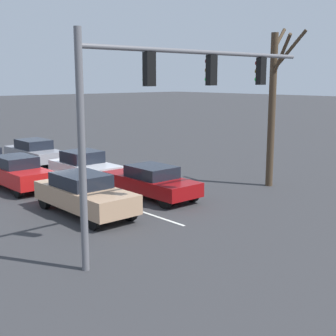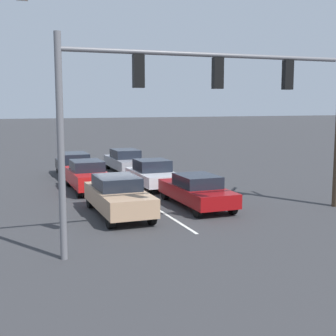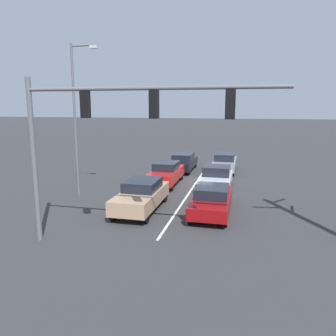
# 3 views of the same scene
# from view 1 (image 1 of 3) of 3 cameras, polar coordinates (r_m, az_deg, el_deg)

# --- Properties ---
(ground_plane) EXTENTS (240.00, 240.00, 0.00)m
(ground_plane) POSITION_cam_1_polar(r_m,az_deg,el_deg) (24.83, -14.66, -1.38)
(ground_plane) COLOR #333335
(lane_stripe_left_divider) EXTENTS (0.12, 16.31, 0.01)m
(lane_stripe_left_divider) POSITION_cam_1_polar(r_m,az_deg,el_deg) (22.97, -12.20, -2.24)
(lane_stripe_left_divider) COLOR silver
(lane_stripe_left_divider) RESTS_ON ground_plane
(car_maroon_leftlane_front) EXTENTS (1.79, 4.79, 1.40)m
(car_maroon_leftlane_front) POSITION_cam_1_polar(r_m,az_deg,el_deg) (20.41, -2.12, -1.60)
(car_maroon_leftlane_front) COLOR maroon
(car_maroon_leftlane_front) RESTS_ON ground_plane
(car_tan_midlane_front) EXTENTS (1.83, 4.74, 1.56)m
(car_tan_midlane_front) POSITION_cam_1_polar(r_m,az_deg,el_deg) (18.07, -10.19, -3.09)
(car_tan_midlane_front) COLOR tan
(car_tan_midlane_front) RESTS_ON ground_plane
(car_red_midlane_second) EXTENTS (1.72, 4.45, 1.55)m
(car_red_midlane_second) POSITION_cam_1_polar(r_m,az_deg,el_deg) (23.03, -17.94, -0.49)
(car_red_midlane_second) COLOR red
(car_red_midlane_second) RESTS_ON ground_plane
(car_silver_leftlane_second) EXTENTS (1.92, 4.23, 1.47)m
(car_silver_leftlane_second) POSITION_cam_1_polar(r_m,az_deg,el_deg) (24.31, -10.17, 0.29)
(car_silver_leftlane_second) COLOR silver
(car_silver_leftlane_second) RESTS_ON ground_plane
(car_gray_leftlane_third) EXTENTS (1.78, 4.79, 1.48)m
(car_gray_leftlane_third) POSITION_cam_1_polar(r_m,az_deg,el_deg) (29.54, -16.01, 1.94)
(car_gray_leftlane_third) COLOR gray
(car_gray_leftlane_third) RESTS_ON ground_plane
(traffic_signal_gantry) EXTENTS (9.38, 0.37, 6.37)m
(traffic_signal_gantry) POSITION_cam_1_polar(r_m,az_deg,el_deg) (13.99, 0.14, 9.28)
(traffic_signal_gantry) COLOR slate
(traffic_signal_gantry) RESTS_ON ground_plane
(bare_tree_near) EXTENTS (2.13, 2.03, 7.47)m
(bare_tree_near) POSITION_cam_1_polar(r_m,az_deg,el_deg) (22.67, 12.74, 7.86)
(bare_tree_near) COLOR #423323
(bare_tree_near) RESTS_ON ground_plane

